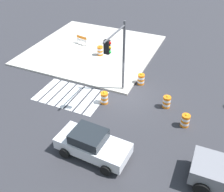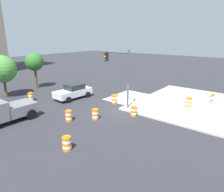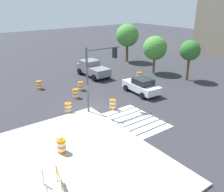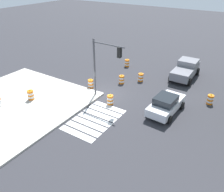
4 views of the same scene
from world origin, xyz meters
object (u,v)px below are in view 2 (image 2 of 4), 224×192
sports_car (73,91)px  traffic_barrel_far_curb (95,114)px  traffic_barrel_near_corner (31,97)px  construction_barricade (214,97)px  pickup_truck (0,112)px  traffic_barrel_median_near (114,99)px  traffic_barrel_median_far (67,143)px  traffic_light_pole (119,68)px  traffic_barrel_lane_center (134,111)px  traffic_barrel_on_sidewalk (189,102)px  traffic_barrel_crosswalk_end (69,116)px  street_tree_streetside_near (2,69)px  street_tree_streetside_far (34,62)px

sports_car → traffic_barrel_far_curb: size_ratio=4.32×
traffic_barrel_near_corner → construction_barricade: (11.29, -15.90, 0.27)m
pickup_truck → traffic_barrel_near_corner: 6.04m
traffic_barrel_median_near → traffic_barrel_median_far: 9.54m
traffic_barrel_median_far → traffic_light_pole: size_ratio=0.19×
construction_barricade → traffic_barrel_median_far: bearing=162.1°
traffic_barrel_lane_center → construction_barricade: construction_barricade is taller
traffic_barrel_median_far → traffic_barrel_on_sidewalk: (12.45, -3.32, 0.15)m
traffic_barrel_crosswalk_end → street_tree_streetside_near: size_ratio=0.21×
traffic_barrel_median_far → traffic_barrel_lane_center: size_ratio=1.00×
sports_car → traffic_barrel_on_sidewalk: sports_car is taller
traffic_barrel_crosswalk_end → street_tree_streetside_near: bearing=90.5°
street_tree_streetside_near → street_tree_streetside_far: 4.69m
traffic_barrel_crosswalk_end → traffic_barrel_median_far: (-2.99, -3.43, 0.00)m
sports_car → traffic_barrel_median_far: sports_car is taller
sports_car → traffic_barrel_crosswalk_end: 6.48m
traffic_barrel_near_corner → street_tree_streetside_far: 6.54m
traffic_barrel_lane_center → traffic_light_pole: 4.41m
sports_car → traffic_barrel_median_near: sports_car is taller
pickup_truck → traffic_light_pole: 10.80m
traffic_barrel_on_sidewalk → traffic_light_pole: 7.70m
traffic_barrel_median_near → traffic_barrel_median_far: (-8.95, -3.29, 0.00)m
sports_car → traffic_barrel_far_curb: bearing=-115.3°
street_tree_streetside_far → traffic_barrel_median_near: bearing=-83.1°
pickup_truck → construction_barricade: size_ratio=3.77×
pickup_truck → traffic_barrel_median_near: size_ratio=5.06×
construction_barricade → traffic_light_pole: (-6.89, 7.22, 3.19)m
traffic_barrel_on_sidewalk → street_tree_streetside_far: size_ratio=0.21×
traffic_barrel_median_near → traffic_light_pole: size_ratio=0.19×
pickup_truck → traffic_barrel_lane_center: bearing=-42.8°
traffic_barrel_lane_center → traffic_barrel_on_sidewalk: traffic_barrel_on_sidewalk is taller
traffic_barrel_near_corner → street_tree_streetside_near: street_tree_streetside_near is taller
traffic_barrel_lane_center → traffic_barrel_median_near: bearing=64.6°
traffic_barrel_near_corner → traffic_barrel_median_near: same height
traffic_barrel_near_corner → street_tree_streetside_near: bearing=106.5°
traffic_barrel_on_sidewalk → construction_barricade: 3.22m
traffic_barrel_near_corner → traffic_barrel_median_near: size_ratio=1.00×
traffic_barrel_near_corner → traffic_barrel_far_curb: size_ratio=1.00×
street_tree_streetside_near → street_tree_streetside_far: (4.56, 1.05, 0.27)m
construction_barricade → pickup_truck: bearing=142.8°
traffic_barrel_crosswalk_end → construction_barricade: (12.25, -8.36, 0.27)m
street_tree_streetside_near → traffic_barrel_crosswalk_end: bearing=-89.5°
traffic_barrel_near_corner → traffic_light_pole: 10.33m
traffic_barrel_crosswalk_end → traffic_barrel_median_near: size_ratio=1.00×
street_tree_streetside_far → traffic_barrel_far_curb: bearing=-101.8°
sports_car → traffic_barrel_lane_center: bearing=-91.6°
sports_car → construction_barricade: bearing=-59.2°
traffic_barrel_on_sidewalk → traffic_barrel_far_curb: bearing=146.2°
sports_car → construction_barricade: 15.11m
traffic_barrel_on_sidewalk → street_tree_streetside_far: 19.73m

